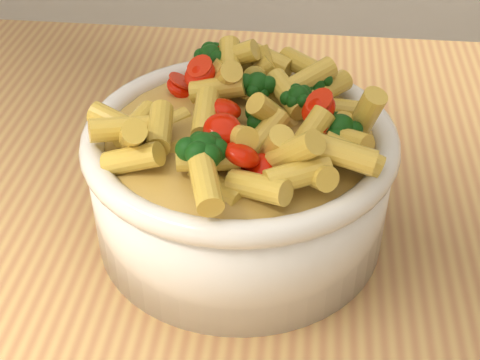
# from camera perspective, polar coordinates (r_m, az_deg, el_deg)

# --- Properties ---
(table) EXTENTS (1.20, 0.80, 0.90)m
(table) POSITION_cam_1_polar(r_m,az_deg,el_deg) (0.62, -5.02, -12.29)
(table) COLOR tan
(table) RESTS_ON ground
(serving_bowl) EXTENTS (0.24, 0.24, 0.10)m
(serving_bowl) POSITION_cam_1_polar(r_m,az_deg,el_deg) (0.52, -0.00, 0.11)
(serving_bowl) COLOR white
(serving_bowl) RESTS_ON table
(pasta_salad) EXTENTS (0.19, 0.19, 0.04)m
(pasta_salad) POSITION_cam_1_polar(r_m,az_deg,el_deg) (0.49, -0.00, 6.03)
(pasta_salad) COLOR gold
(pasta_salad) RESTS_ON serving_bowl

